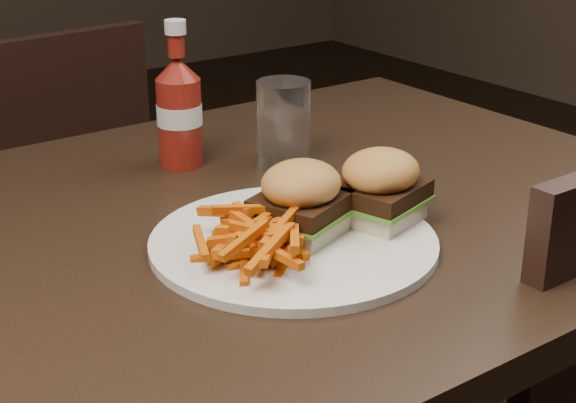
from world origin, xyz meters
TOP-DOWN VIEW (x-y plane):
  - dining_table at (0.00, 0.00)m, footprint 1.20×0.80m
  - chair_far at (0.02, 0.80)m, footprint 0.44×0.44m
  - plate at (0.03, -0.11)m, footprint 0.32×0.32m
  - sandwich_half_a at (0.04, -0.10)m, footprint 0.11×0.10m
  - sandwich_half_b at (0.13, -0.13)m, footprint 0.10×0.10m
  - fries_pile at (-0.03, -0.12)m, footprint 0.16×0.16m
  - ketchup_bottle at (0.06, 0.19)m, footprint 0.06×0.06m
  - tumbler at (0.18, 0.12)m, footprint 0.08×0.08m

SIDE VIEW (x-z plane):
  - chair_far at x=0.02m, z-range 0.41..0.45m
  - dining_table at x=0.00m, z-range 0.71..0.75m
  - plate at x=0.03m, z-range 0.75..0.76m
  - sandwich_half_a at x=0.04m, z-range 0.76..0.78m
  - sandwich_half_b at x=0.13m, z-range 0.76..0.78m
  - fries_pile at x=-0.03m, z-range 0.76..0.81m
  - tumbler at x=0.18m, z-range 0.75..0.86m
  - ketchup_bottle at x=0.06m, z-range 0.75..0.87m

